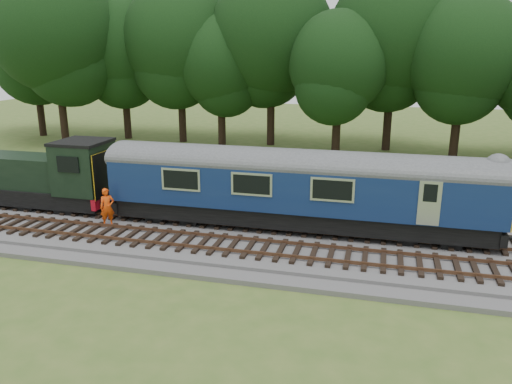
# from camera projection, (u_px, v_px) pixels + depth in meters

# --- Properties ---
(ground) EXTENTS (120.00, 120.00, 0.00)m
(ground) POSITION_uv_depth(u_px,v_px,m) (273.00, 244.00, 22.84)
(ground) COLOR #446525
(ground) RESTS_ON ground
(ballast) EXTENTS (70.00, 7.00, 0.35)m
(ballast) POSITION_uv_depth(u_px,v_px,m) (273.00, 240.00, 22.79)
(ballast) COLOR #4C4C4F
(ballast) RESTS_ON ground
(track_north) EXTENTS (67.20, 2.40, 0.21)m
(track_north) POSITION_uv_depth(u_px,v_px,m) (279.00, 225.00, 24.03)
(track_north) COLOR black
(track_north) RESTS_ON ballast
(track_south) EXTENTS (67.20, 2.40, 0.21)m
(track_south) POSITION_uv_depth(u_px,v_px,m) (265.00, 248.00, 21.24)
(track_south) COLOR black
(track_south) RESTS_ON ballast
(fence) EXTENTS (64.00, 0.12, 1.00)m
(fence) POSITION_uv_depth(u_px,v_px,m) (291.00, 214.00, 27.03)
(fence) COLOR #6B6054
(fence) RESTS_ON ground
(tree_line) EXTENTS (70.00, 8.00, 18.00)m
(tree_line) POSITION_uv_depth(u_px,v_px,m) (328.00, 152.00, 43.32)
(tree_line) COLOR black
(tree_line) RESTS_ON ground
(dmu_railcar) EXTENTS (18.05, 2.86, 3.88)m
(dmu_railcar) POSITION_uv_depth(u_px,v_px,m) (297.00, 182.00, 23.23)
(dmu_railcar) COLOR black
(dmu_railcar) RESTS_ON ground
(shunter_loco) EXTENTS (8.91, 2.60, 3.38)m
(shunter_loco) POSITION_uv_depth(u_px,v_px,m) (40.00, 177.00, 26.74)
(shunter_loco) COLOR black
(shunter_loco) RESTS_ON ground
(worker) EXTENTS (0.81, 0.79, 1.87)m
(worker) POSITION_uv_depth(u_px,v_px,m) (107.00, 207.00, 23.91)
(worker) COLOR #F74A0D
(worker) RESTS_ON ballast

